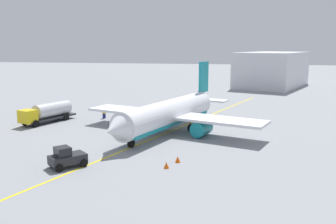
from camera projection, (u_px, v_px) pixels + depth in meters
ground_plane at (168, 132)px, 52.67m from camera, size 400.00×400.00×0.00m
airplane at (170, 114)px, 52.59m from camera, size 28.21×27.77×9.72m
fuel_tanker at (48, 112)px, 59.22m from camera, size 10.29×5.57×3.15m
pushback_tug at (67, 158)px, 37.47m from camera, size 4.07×3.97×2.20m
refueling_worker at (104, 114)px, 62.84m from camera, size 0.54×0.62×1.71m
safety_cone_nose at (178, 159)px, 39.09m from camera, size 0.59×0.59×0.66m
safety_cone_wingtip at (166, 165)px, 37.21m from camera, size 0.58×0.58×0.64m
distant_hangar at (272, 69)px, 111.06m from camera, size 31.38×24.45×10.43m
taxi_line_marking at (168, 132)px, 52.67m from camera, size 78.62×26.29×0.01m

